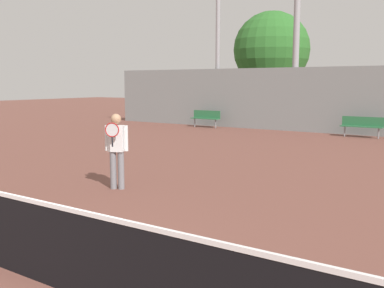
{
  "coord_description": "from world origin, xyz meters",
  "views": [
    {
      "loc": [
        4.44,
        -3.21,
        2.35
      ],
      "look_at": [
        -1.2,
        5.21,
        0.97
      ],
      "focal_mm": 42.0,
      "sensor_mm": 36.0,
      "label": 1
    }
  ],
  "objects": [
    {
      "name": "bench_adjacent_court",
      "position": [
        -8.21,
        16.98,
        0.56
      ],
      "size": [
        1.64,
        0.4,
        0.89
      ],
      "color": "#28663D",
      "rests_on": "ground_plane"
    },
    {
      "name": "light_pole_near_left",
      "position": [
        -8.19,
        18.14,
        5.62
      ],
      "size": [
        0.9,
        0.6,
        9.47
      ],
      "color": "#939399",
      "rests_on": "ground_plane"
    },
    {
      "name": "back_fence",
      "position": [
        0.0,
        17.75,
        1.55
      ],
      "size": [
        29.27,
        0.06,
        3.1
      ],
      "color": "gray",
      "rests_on": "ground_plane"
    },
    {
      "name": "tennis_net",
      "position": [
        0.0,
        0.0,
        0.51
      ],
      "size": [
        10.47,
        0.09,
        1.0
      ],
      "color": "black",
      "rests_on": "ground_plane"
    },
    {
      "name": "tennis_player",
      "position": [
        -2.4,
        4.0,
        0.95
      ],
      "size": [
        0.51,
        0.49,
        1.68
      ],
      "rotation": [
        0.0,
        0.0,
        0.44
      ],
      "color": "slate",
      "rests_on": "ground_plane"
    },
    {
      "name": "tree_green_tall",
      "position": [
        -7.33,
        23.27,
        4.39
      ],
      "size": [
        4.73,
        4.73,
        6.77
      ],
      "color": "brown",
      "rests_on": "ground_plane"
    },
    {
      "name": "ground_plane",
      "position": [
        0.0,
        0.0,
        0.0
      ],
      "size": [
        100.0,
        100.0,
        0.0
      ],
      "primitive_type": "plane",
      "color": "brown"
    },
    {
      "name": "light_pole_far_right",
      "position": [
        -3.7,
        17.96,
        5.57
      ],
      "size": [
        0.9,
        0.6,
        9.99
      ],
      "color": "#939399",
      "rests_on": "ground_plane"
    },
    {
      "name": "bench_courtside_far",
      "position": [
        -0.22,
        16.98,
        0.56
      ],
      "size": [
        1.76,
        0.4,
        0.89
      ],
      "color": "#28663D",
      "rests_on": "ground_plane"
    }
  ]
}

